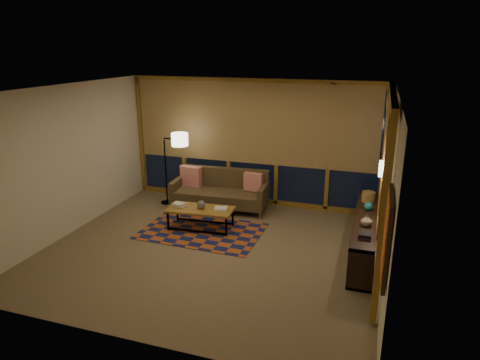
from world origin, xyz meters
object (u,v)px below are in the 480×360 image
(coffee_table, at_px, (201,219))
(floor_lamp, at_px, (166,168))
(bookshelf, at_px, (366,235))
(sofa, at_px, (220,191))

(coffee_table, relative_size, floor_lamp, 0.77)
(coffee_table, height_order, bookshelf, bookshelf)
(coffee_table, bearing_deg, floor_lamp, 135.40)
(bookshelf, bearing_deg, floor_lamp, 165.33)
(sofa, distance_m, coffee_table, 1.11)
(sofa, distance_m, bookshelf, 3.24)
(floor_lamp, relative_size, bookshelf, 0.62)
(coffee_table, xyz_separation_m, floor_lamp, (-1.26, 1.06, 0.60))
(floor_lamp, xyz_separation_m, bookshelf, (4.27, -1.12, -0.48))
(floor_lamp, distance_m, bookshelf, 4.44)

